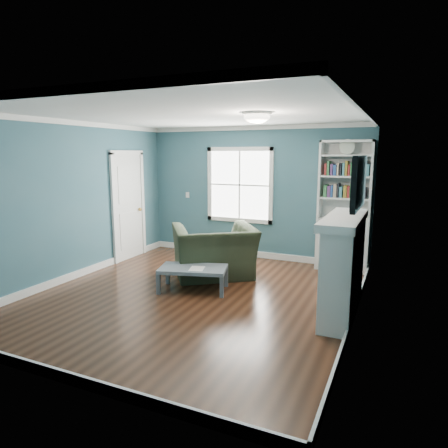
% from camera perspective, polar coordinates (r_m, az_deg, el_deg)
% --- Properties ---
extents(floor, '(5.00, 5.00, 0.00)m').
position_cam_1_polar(floor, '(6.00, -4.21, -10.20)').
color(floor, black).
rests_on(floor, ground).
extents(room_walls, '(5.00, 5.00, 5.00)m').
position_cam_1_polar(room_walls, '(5.65, -4.42, 5.02)').
color(room_walls, '#2E5968').
rests_on(room_walls, ground).
extents(trim, '(4.50, 5.00, 2.60)m').
position_cam_1_polar(trim, '(5.69, -4.37, 1.56)').
color(trim, white).
rests_on(trim, ground).
extents(window, '(1.40, 0.06, 1.50)m').
position_cam_1_polar(window, '(8.03, 2.25, 5.59)').
color(window, white).
rests_on(window, room_walls).
extents(bookshelf, '(0.90, 0.35, 2.31)m').
position_cam_1_polar(bookshelf, '(7.39, 16.72, 0.67)').
color(bookshelf, silver).
rests_on(bookshelf, ground).
extents(fireplace, '(0.44, 1.58, 1.30)m').
position_cam_1_polar(fireplace, '(5.37, 16.80, -5.92)').
color(fireplace, black).
rests_on(fireplace, ground).
extents(tv, '(0.06, 1.10, 0.65)m').
position_cam_1_polar(tv, '(5.17, 18.74, 5.65)').
color(tv, black).
rests_on(tv, fireplace).
extents(door, '(0.12, 0.98, 2.17)m').
position_cam_1_polar(door, '(8.09, -13.48, 2.67)').
color(door, silver).
rests_on(door, ground).
extents(ceiling_fixture, '(0.38, 0.38, 0.15)m').
position_cam_1_polar(ceiling_fixture, '(5.37, 4.73, 15.09)').
color(ceiling_fixture, white).
rests_on(ceiling_fixture, room_walls).
extents(light_switch, '(0.08, 0.01, 0.12)m').
position_cam_1_polar(light_switch, '(8.57, -5.23, 4.16)').
color(light_switch, white).
rests_on(light_switch, room_walls).
extents(recliner, '(1.58, 1.48, 1.16)m').
position_cam_1_polar(recliner, '(6.76, -1.42, -2.72)').
color(recliner, '#212C1C').
rests_on(recliner, ground).
extents(coffee_table, '(1.12, 0.81, 0.37)m').
position_cam_1_polar(coffee_table, '(6.14, -4.43, -6.60)').
color(coffee_table, '#4F575F').
rests_on(coffee_table, ground).
extents(paper_sheet, '(0.27, 0.31, 0.00)m').
position_cam_1_polar(paper_sheet, '(6.04, -3.88, -6.36)').
color(paper_sheet, white).
rests_on(paper_sheet, coffee_table).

